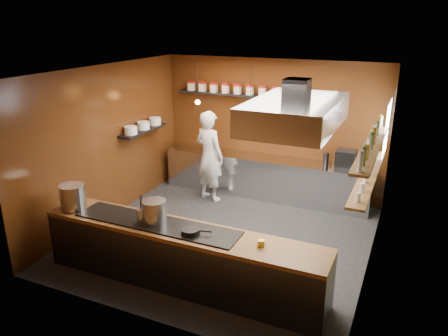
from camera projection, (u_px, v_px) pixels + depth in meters
The scene contains 26 objects.
floor at pixel (225, 237), 8.00m from camera, with size 5.00×5.00×0.00m, color black.
back_wall at pixel (271, 128), 9.66m from camera, with size 5.00×5.00×0.00m, color #39170A.
left_wall at pixel (108, 143), 8.47m from camera, with size 5.00×5.00×0.00m, color #39170A.
right_wall at pixel (377, 181), 6.53m from camera, with size 5.00×5.00×0.00m, color brown.
ceiling at pixel (225, 71), 7.01m from camera, with size 5.00×5.00×0.00m, color silver.
window_pane at pixel (387, 129), 7.89m from camera, with size 1.00×1.00×0.00m, color white.
prep_counter at pixel (265, 177), 9.72m from camera, with size 4.60×0.65×0.90m, color silver.
pass_counter at pixel (181, 256), 6.47m from camera, with size 4.40×0.72×0.94m.
tin_shelf at pixel (231, 94), 9.66m from camera, with size 2.60×0.26×0.04m, color black.
plate_shelf at pixel (144, 130), 9.26m from camera, with size 0.30×1.40×0.04m, color black.
bottle_shelf_upper at pixel (371, 148), 6.72m from camera, with size 0.26×2.80×0.04m, color olive.
bottle_shelf_lower at pixel (368, 176), 6.87m from camera, with size 0.26×2.80×0.04m, color olive.
extractor_hood at pixel (295, 113), 6.33m from camera, with size 1.20×2.00×0.72m.
pendant_left at pixel (198, 100), 9.30m from camera, with size 0.10×0.10×0.95m.
pendant_right at pixel (250, 104), 8.83m from camera, with size 0.10×0.10×0.95m.
storage_tins at pixel (238, 89), 9.55m from camera, with size 2.43×0.13×0.22m.
plate_stacks at pixel (143, 126), 9.22m from camera, with size 0.26×1.16×0.16m.
bottles at pixel (372, 139), 6.67m from camera, with size 0.06×2.66×0.24m.
wine_glasses at pixel (369, 171), 6.84m from camera, with size 0.07×2.37×0.13m.
stockpot_large at pixel (73, 196), 6.91m from camera, with size 0.40×0.40×0.39m, color silver.
stockpot_small at pixel (154, 211), 6.43m from camera, with size 0.37×0.37×0.34m, color silver.
utensil_crock at pixel (142, 216), 6.46m from camera, with size 0.15×0.15×0.20m, color silver.
frying_pan at pixel (191, 231), 6.13m from camera, with size 0.43×0.27×0.07m.
butter_jar at pixel (261, 243), 5.83m from camera, with size 0.10×0.10×0.09m, color gold.
espresso_machine at pixel (346, 159), 8.85m from camera, with size 0.38×0.36×0.38m, color black.
chef at pixel (209, 156), 9.38m from camera, with size 0.72×0.47×1.98m, color white.
Camera 1 is at (2.91, -6.51, 3.83)m, focal length 35.00 mm.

